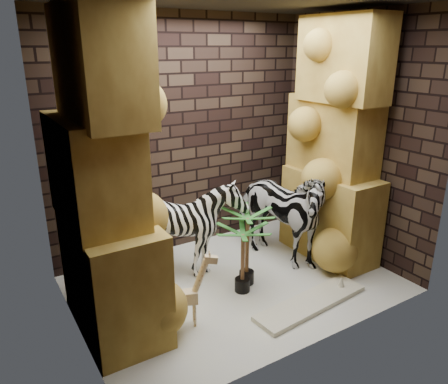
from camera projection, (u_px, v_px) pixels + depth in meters
floor at (236, 283)px, 4.92m from camera, size 3.50×3.50×0.00m
wall_back at (183, 136)px, 5.43m from camera, size 3.50×0.00×3.50m
wall_front at (323, 190)px, 3.42m from camera, size 3.50×0.00×3.50m
wall_left at (62, 184)px, 3.56m from camera, size 0.00×3.00×3.00m
wall_right at (355, 139)px, 5.30m from camera, size 0.00×3.00×3.00m
rock_pillar_left at (104, 178)px, 3.73m from camera, size 0.68×1.30×3.00m
rock_pillar_right at (336, 142)px, 5.14m from camera, size 0.58×1.25×3.00m
zebra_right at (277, 205)px, 5.21m from camera, size 0.96×1.39×1.49m
zebra_left at (189, 231)px, 4.98m from camera, size 1.08×1.29×1.08m
giraffe_toy at (183, 290)px, 4.06m from camera, size 0.43×0.28×0.79m
palm_front at (247, 247)px, 4.78m from camera, size 0.36×0.36×0.90m
palm_back at (243, 259)px, 4.64m from camera, size 0.36×0.36×0.79m
surfboard at (311, 303)px, 4.50m from camera, size 1.40×0.46×0.05m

